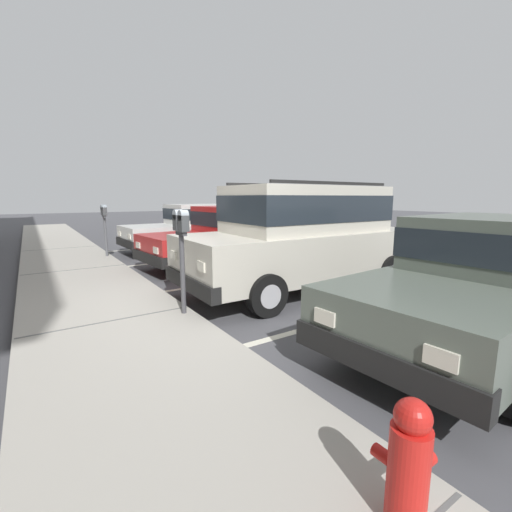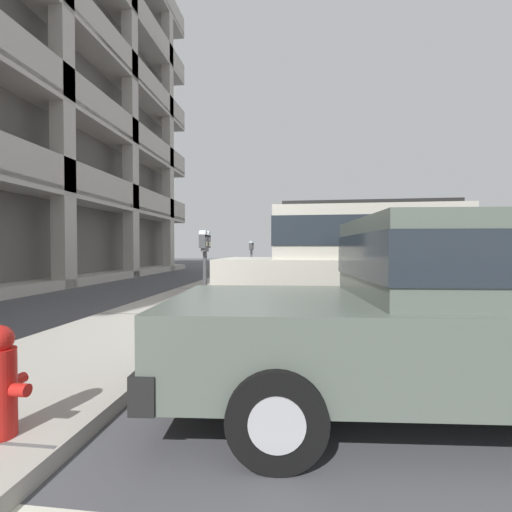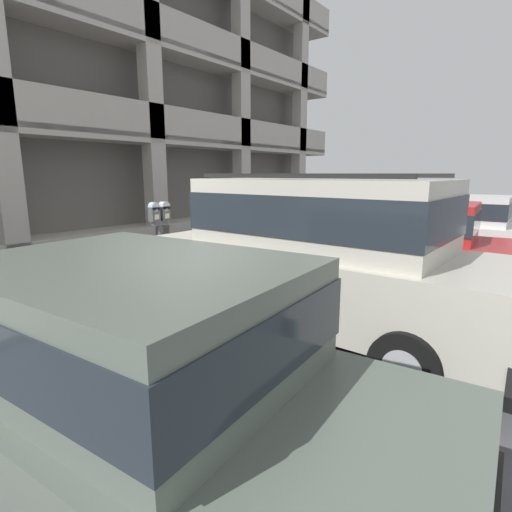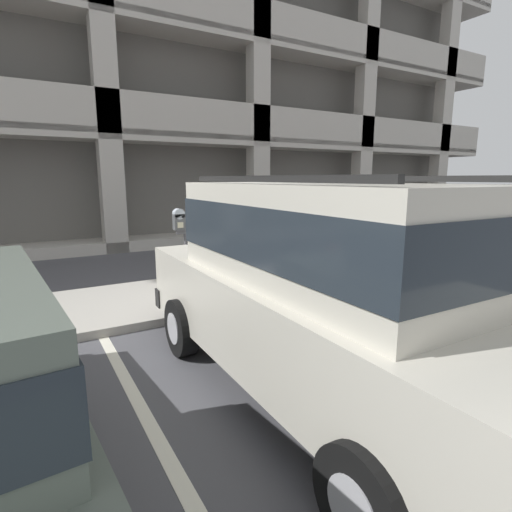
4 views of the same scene
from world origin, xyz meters
The scene contains 10 objects.
ground_plane centered at (0.00, 0.00, -0.05)m, with size 80.00×80.00×0.10m.
sidewalk centered at (0.00, 1.30, 0.06)m, with size 40.00×2.20×0.12m.
parking_stall_lines centered at (1.45, -1.40, 0.00)m, with size 11.72×4.80×0.01m.
silver_suv centered at (0.14, -2.25, 1.09)m, with size 2.07×4.80×2.03m.
red_sedan centered at (-2.92, -2.49, 0.82)m, with size 2.07×4.60×1.54m.
dark_hatchback centered at (3.11, -2.35, 0.82)m, with size 2.12×4.61×1.54m.
blue_coupe centered at (5.97, -2.55, 0.82)m, with size 1.97×4.55×1.54m.
parking_meter_near centered at (-0.23, 0.35, 1.22)m, with size 0.35×0.12×1.48m.
parking_meter_far centered at (5.57, 0.34, 1.20)m, with size 0.35×0.12×1.45m.
fire_hydrant centered at (-3.93, 0.65, 0.46)m, with size 0.30×0.30×0.70m.
Camera 1 is at (-4.76, 2.10, 1.77)m, focal length 24.00 mm.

